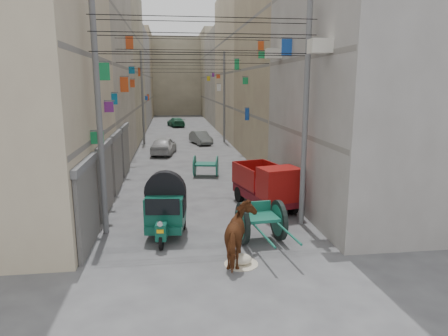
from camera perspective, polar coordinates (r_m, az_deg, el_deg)
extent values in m
plane|color=#454648|center=(9.53, 1.01, -21.11)|extent=(140.00, 140.00, 0.00)
cube|color=slate|center=(16.29, -17.87, 4.29)|extent=(0.25, 9.80, 0.18)
cube|color=slate|center=(16.20, -18.57, 14.86)|extent=(0.25, 9.80, 0.18)
cube|color=#B0A497|center=(27.76, -22.32, 12.69)|extent=(8.00, 12.00, 12.00)
cube|color=slate|center=(27.13, -13.85, 7.33)|extent=(0.25, 11.76, 0.18)
cube|color=slate|center=(27.08, -14.17, 13.67)|extent=(0.25, 11.76, 0.18)
cube|color=slate|center=(27.36, -14.50, 19.95)|extent=(0.25, 11.76, 0.18)
cube|color=#B4A98E|center=(40.52, -17.77, 13.89)|extent=(8.00, 14.00, 14.00)
cube|color=slate|center=(40.06, -11.89, 8.78)|extent=(0.25, 13.72, 0.18)
cube|color=slate|center=(40.02, -12.08, 13.07)|extent=(0.25, 13.72, 0.18)
cube|color=slate|center=(40.21, -12.27, 17.35)|extent=(0.25, 13.72, 0.18)
cube|color=#A19C97|center=(54.33, -15.13, 12.23)|extent=(8.00, 14.00, 11.80)
cube|color=slate|center=(54.02, -10.83, 9.56)|extent=(0.25, 13.72, 0.18)
cube|color=slate|center=(53.99, -10.96, 12.74)|extent=(0.25, 13.72, 0.18)
cube|color=slate|center=(54.13, -11.09, 15.92)|extent=(0.25, 13.72, 0.18)
cube|color=tan|center=(67.27, -13.74, 12.88)|extent=(8.00, 12.00, 13.50)
cube|color=slate|center=(67.00, -10.24, 10.00)|extent=(0.25, 11.76, 0.18)
cube|color=slate|center=(66.98, -10.34, 12.56)|extent=(0.25, 11.76, 0.18)
cube|color=slate|center=(67.09, -10.44, 15.12)|extent=(0.25, 11.76, 0.18)
cube|color=#A19C97|center=(18.43, 23.26, 15.03)|extent=(8.00, 10.00, 13.00)
cube|color=slate|center=(16.89, 10.90, 4.90)|extent=(0.25, 9.80, 0.18)
cube|color=slate|center=(16.80, 11.31, 15.10)|extent=(0.25, 9.80, 0.18)
cube|color=tan|center=(28.45, 11.61, 13.28)|extent=(8.00, 12.00, 12.00)
cube|color=slate|center=(27.50, 3.63, 7.71)|extent=(0.25, 11.76, 0.18)
cube|color=slate|center=(27.45, 3.72, 13.96)|extent=(0.25, 11.76, 0.18)
cube|color=slate|center=(27.72, 3.81, 20.17)|extent=(0.25, 11.76, 0.18)
cube|color=#C3B593|center=(40.99, 5.57, 14.36)|extent=(8.00, 14.00, 14.00)
cube|color=slate|center=(40.31, 0.01, 9.05)|extent=(0.25, 13.72, 0.18)
cube|color=slate|center=(40.27, 0.01, 13.32)|extent=(0.25, 13.72, 0.18)
cube|color=slate|center=(40.46, 0.01, 17.57)|extent=(0.25, 13.72, 0.18)
cube|color=#B0A497|center=(54.69, 2.15, 12.62)|extent=(8.00, 14.00, 11.80)
cube|color=slate|center=(54.20, -1.98, 9.77)|extent=(0.25, 13.72, 0.18)
cube|color=slate|center=(54.18, -2.00, 12.94)|extent=(0.25, 13.72, 0.18)
cube|color=slate|center=(54.32, -2.02, 16.11)|extent=(0.25, 13.72, 0.18)
cube|color=#B4A98E|center=(67.55, 0.25, 13.21)|extent=(8.00, 12.00, 13.50)
cube|color=slate|center=(67.15, -3.09, 10.17)|extent=(0.25, 11.76, 0.18)
cube|color=slate|center=(67.12, -3.12, 12.73)|extent=(0.25, 11.76, 0.18)
cube|color=slate|center=(67.24, -3.15, 15.29)|extent=(0.25, 11.76, 0.18)
cube|color=#B4A98E|center=(73.93, -6.83, 12.82)|extent=(22.00, 10.00, 13.00)
cube|color=#505055|center=(13.56, -18.86, -5.46)|extent=(0.12, 3.00, 2.60)
cube|color=slate|center=(13.21, -19.20, 0.56)|extent=(0.18, 3.20, 0.25)
cube|color=#505055|center=(17.08, -16.52, -1.79)|extent=(0.12, 3.00, 2.60)
cube|color=slate|center=(16.80, -16.74, 3.02)|extent=(0.18, 3.20, 0.25)
cube|color=#505055|center=(20.66, -14.99, 0.61)|extent=(0.12, 3.00, 2.60)
cube|color=slate|center=(20.43, -15.15, 4.61)|extent=(0.18, 3.20, 0.25)
cube|color=#505055|center=(24.37, -13.89, 2.34)|extent=(0.12, 3.00, 2.60)
cube|color=slate|center=(24.18, -14.01, 5.74)|extent=(0.18, 3.20, 0.25)
cube|color=#D04A1B|center=(42.49, -0.83, 12.95)|extent=(0.38, 0.08, 0.41)
cube|color=#D94A19|center=(49.61, -10.82, 9.87)|extent=(0.27, 0.08, 0.71)
cube|color=#1B9550|center=(14.68, -17.66, 4.12)|extent=(0.44, 0.08, 0.42)
cube|color=#D94A19|center=(23.84, -14.05, 11.49)|extent=(0.45, 0.08, 0.84)
cube|color=gold|center=(53.02, -2.24, 12.66)|extent=(0.41, 0.08, 0.59)
cube|color=#772382|center=(17.88, -16.12, 8.38)|extent=(0.38, 0.08, 0.44)
cube|color=silver|center=(41.75, -0.74, 11.42)|extent=(0.43, 0.08, 0.72)
cube|color=#772382|center=(47.80, -1.55, 13.15)|extent=(0.28, 0.08, 0.44)
cube|color=#D04A1B|center=(28.15, -13.35, 17.00)|extent=(0.48, 0.08, 0.84)
cube|color=#1848A8|center=(46.08, -11.04, 9.77)|extent=(0.31, 0.08, 0.44)
cube|color=#1B9550|center=(27.39, 3.07, 12.33)|extent=(0.35, 0.08, 0.45)
cube|color=#1B9550|center=(31.00, 1.83, 14.57)|extent=(0.34, 0.08, 0.79)
cube|color=#0D6893|center=(20.11, -15.38, 9.49)|extent=(0.28, 0.08, 0.52)
cube|color=#D04A1B|center=(37.63, -11.96, 13.26)|extent=(0.28, 0.08, 0.74)
cube|color=#1848A8|center=(26.97, 3.31, 7.68)|extent=(0.26, 0.08, 0.80)
cube|color=#0D6893|center=(18.06, 9.02, 16.50)|extent=(0.34, 0.08, 0.55)
cube|color=#1B9550|center=(16.66, -16.85, 13.05)|extent=(0.47, 0.08, 0.67)
cube|color=#0D6893|center=(29.19, -13.05, 13.44)|extent=(0.40, 0.08, 0.47)
cube|color=#D04A1B|center=(29.69, -12.95, 11.69)|extent=(0.32, 0.08, 0.55)
cube|color=#1B9550|center=(22.26, 5.54, 15.78)|extent=(0.47, 0.08, 0.35)
cube|color=#D94A19|center=(23.12, 5.27, 16.50)|extent=(0.32, 0.08, 0.89)
cube|color=#1848A8|center=(17.97, 8.94, 16.65)|extent=(0.44, 0.08, 0.69)
cube|color=#D94A19|center=(14.36, -18.96, 2.46)|extent=(0.10, 3.20, 0.80)
cube|color=#1848A8|center=(23.18, -14.70, 6.07)|extent=(0.10, 3.20, 0.80)
cube|color=#D04A1B|center=(35.09, -12.36, 8.03)|extent=(0.10, 3.20, 0.80)
cube|color=#1848A8|center=(47.04, -11.20, 8.99)|extent=(0.10, 3.20, 0.80)
cube|color=gold|center=(15.03, 13.04, 3.19)|extent=(0.10, 3.20, 0.80)
cube|color=#772382|center=(23.61, 5.37, 6.50)|extent=(0.10, 3.20, 0.80)
cube|color=#772382|center=(35.37, 1.00, 8.33)|extent=(0.10, 3.20, 0.80)
cube|color=#1B9550|center=(47.25, -1.20, 9.22)|extent=(0.10, 3.20, 0.80)
cube|color=beige|center=(13.84, 13.57, 16.57)|extent=(0.70, 0.55, 0.45)
cube|color=beige|center=(19.57, 7.08, 15.92)|extent=(0.70, 0.55, 0.45)
cylinder|color=slate|center=(14.16, -17.40, 6.52)|extent=(0.20, 0.20, 8.00)
cylinder|color=slate|center=(14.76, 11.54, 7.01)|extent=(0.20, 0.20, 8.00)
cylinder|color=slate|center=(36.00, -11.57, 9.75)|extent=(0.20, 0.20, 8.00)
cylinder|color=slate|center=(36.25, 0.03, 10.00)|extent=(0.20, 0.20, 8.00)
cylinder|color=black|center=(13.50, -2.53, 16.15)|extent=(7.40, 0.02, 0.02)
cylinder|color=black|center=(13.55, -2.55, 18.68)|extent=(7.40, 0.02, 0.02)
cylinder|color=black|center=(13.62, -2.57, 20.77)|extent=(7.40, 0.02, 0.02)
cylinder|color=black|center=(14.49, -2.89, 15.86)|extent=(7.40, 0.02, 0.02)
cylinder|color=black|center=(14.54, -2.92, 18.22)|extent=(7.40, 0.02, 0.02)
cylinder|color=black|center=(14.61, -2.94, 20.17)|extent=(7.40, 0.02, 0.02)
cylinder|color=black|center=(19.97, -4.25, 14.75)|extent=(7.40, 0.02, 0.02)
cylinder|color=black|center=(20.01, -4.28, 16.46)|extent=(7.40, 0.02, 0.02)
cylinder|color=black|center=(20.05, -4.30, 17.89)|extent=(7.40, 0.02, 0.02)
cylinder|color=black|center=(27.95, -5.26, 13.90)|extent=(7.40, 0.02, 0.02)
cylinder|color=black|center=(27.98, -5.29, 15.13)|extent=(7.40, 0.02, 0.02)
cylinder|color=black|center=(28.01, -5.31, 16.15)|extent=(7.40, 0.02, 0.02)
cylinder|color=black|center=(35.94, -5.82, 13.43)|extent=(7.40, 0.02, 0.02)
cylinder|color=black|center=(35.96, -5.84, 14.39)|extent=(7.40, 0.02, 0.02)
cylinder|color=black|center=(35.99, -5.86, 15.18)|extent=(7.40, 0.02, 0.02)
cylinder|color=black|center=(13.10, -8.93, -10.32)|extent=(0.18, 0.56, 0.55)
cylinder|color=black|center=(14.90, -9.99, -7.58)|extent=(0.18, 0.56, 0.55)
cylinder|color=black|center=(14.76, -5.82, -7.64)|extent=(0.18, 0.56, 0.55)
cube|color=#0D4938|center=(14.21, -8.23, -7.66)|extent=(1.44, 2.00, 0.27)
cube|color=#0D4938|center=(13.03, -8.95, -8.97)|extent=(0.39, 0.48, 0.54)
cylinder|color=silver|center=(12.70, -9.14, -7.88)|extent=(0.18, 0.07, 0.18)
cube|color=#EEB20D|center=(12.77, -9.12, -8.94)|extent=(0.22, 0.06, 0.12)
cube|color=#0D4938|center=(14.08, -8.27, -5.45)|extent=(1.47, 1.81, 0.93)
cube|color=black|center=(13.20, -8.78, -5.53)|extent=(1.13, 0.19, 0.54)
cube|color=black|center=(14.15, -10.89, -5.03)|extent=(0.18, 1.17, 0.64)
cube|color=black|center=(13.98, -5.64, -5.08)|extent=(0.18, 1.17, 0.64)
cube|color=white|center=(13.41, -8.70, -8.57)|extent=(1.22, 0.20, 0.06)
cylinder|color=black|center=(13.32, 2.64, -7.89)|extent=(0.30, 1.38, 1.37)
cylinder|color=#155C49|center=(13.32, 2.64, -7.89)|extent=(0.28, 1.08, 1.07)
cylinder|color=slate|center=(13.32, 2.64, -7.89)|extent=(0.23, 0.20, 0.18)
cylinder|color=black|center=(13.72, 7.80, -7.39)|extent=(0.30, 1.38, 1.37)
cylinder|color=#155C49|center=(13.72, 7.80, -7.39)|extent=(0.28, 1.08, 1.07)
cylinder|color=slate|center=(13.72, 7.80, -7.39)|extent=(0.23, 0.20, 0.18)
cylinder|color=slate|center=(13.51, 5.26, -7.65)|extent=(1.33, 0.22, 0.08)
cube|color=#155C49|center=(13.45, 5.28, -6.94)|extent=(1.14, 1.19, 0.10)
cube|color=#155C49|center=(13.83, 4.63, -5.46)|extent=(1.03, 0.19, 0.34)
cylinder|color=#155C49|center=(12.27, 5.41, -9.22)|extent=(0.32, 2.25, 0.07)
cylinder|color=#155C49|center=(12.54, 8.84, -8.84)|extent=(0.32, 2.25, 0.07)
cylinder|color=black|center=(15.93, 5.51, -5.88)|extent=(0.35, 0.72, 0.70)
cylinder|color=black|center=(17.94, 2.19, -3.79)|extent=(0.35, 0.72, 0.70)
cylinder|color=black|center=(16.57, 9.77, -5.30)|extent=(0.35, 0.72, 0.70)
cylinder|color=black|center=(18.51, 6.09, -3.36)|extent=(0.35, 0.72, 0.70)
cube|color=#5C0D14|center=(17.15, 5.84, -3.78)|extent=(2.30, 3.74, 0.37)
cube|color=maroon|center=(15.93, 7.87, -2.31)|extent=(1.75, 1.43, 1.32)
cube|color=black|center=(15.49, 8.76, -2.35)|extent=(1.35, 0.38, 0.58)
cube|color=#5C0D14|center=(17.58, 5.00, -2.42)|extent=(2.08, 2.63, 0.13)
cube|color=maroon|center=(17.15, 2.72, -1.19)|extent=(0.61, 2.27, 0.90)
cube|color=maroon|center=(17.82, 7.25, -0.77)|extent=(0.61, 2.27, 0.90)
cube|color=maroon|center=(18.47, 3.48, -0.25)|extent=(1.55, 0.43, 0.90)
cylinder|color=#155C49|center=(22.94, -4.23, 0.31)|extent=(0.30, 1.19, 1.21)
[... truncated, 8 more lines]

